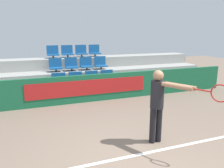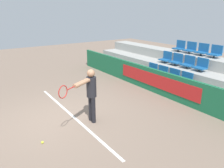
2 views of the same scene
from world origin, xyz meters
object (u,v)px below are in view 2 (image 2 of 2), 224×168
stadium_chair_8 (179,47)px  stadium_chair_11 (215,52)px  stadium_chair_4 (166,58)px  stadium_chair_9 (190,48)px  tennis_ball (42,142)px  stadium_chair_2 (173,76)px  stadium_chair_7 (201,66)px  stadium_chair_6 (188,63)px  stadium_chair_1 (162,73)px  tennis_player (90,91)px  stadium_chair_5 (176,60)px  stadium_chair_10 (202,50)px  stadium_chair_0 (152,70)px  stadium_chair_3 (186,80)px

stadium_chair_8 → stadium_chair_11: same height
stadium_chair_4 → stadium_chair_11: 2.08m
stadium_chair_9 → tennis_ball: bearing=-80.0°
stadium_chair_4 → stadium_chair_9: bearing=55.4°
stadium_chair_2 → stadium_chair_8: size_ratio=1.00×
stadium_chair_7 → stadium_chair_8: size_ratio=1.00×
stadium_chair_6 → stadium_chair_7: (0.61, 0.00, 0.00)m
stadium_chair_1 → tennis_player: (1.01, -4.02, 0.32)m
stadium_chair_5 → stadium_chair_10: (0.61, 0.88, 0.44)m
stadium_chair_0 → stadium_chair_11: size_ratio=1.00×
stadium_chair_9 → tennis_player: stadium_chair_9 is taller
stadium_chair_7 → stadium_chair_10: bearing=124.6°
stadium_chair_5 → tennis_player: tennis_player is taller
stadium_chair_1 → stadium_chair_4: (-0.61, 0.88, 0.44)m
stadium_chair_10 → stadium_chair_1: bearing=-109.0°
stadium_chair_4 → stadium_chair_9: stadium_chair_9 is taller
stadium_chair_2 → stadium_chair_4: stadium_chair_4 is taller
stadium_chair_10 → stadium_chair_11: bearing=0.0°
stadium_chair_5 → stadium_chair_8: stadium_chair_8 is taller
stadium_chair_2 → stadium_chair_3: bearing=0.0°
stadium_chair_8 → tennis_player: 6.04m
stadium_chair_0 → tennis_ball: 5.92m
stadium_chair_4 → stadium_chair_6: bearing=0.0°
stadium_chair_0 → stadium_chair_6: (1.22, 0.88, 0.44)m
tennis_ball → stadium_chair_11: bearing=90.5°
stadium_chair_8 → tennis_player: size_ratio=0.32×
stadium_chair_2 → tennis_ball: bearing=-83.0°
stadium_chair_1 → stadium_chair_2: same height
stadium_chair_8 → stadium_chair_6: bearing=-35.9°
stadium_chair_9 → tennis_player: 5.90m
stadium_chair_10 → tennis_player: (0.40, -5.79, -0.55)m
stadium_chair_8 → stadium_chair_9: 0.61m
stadium_chair_7 → stadium_chair_8: 2.08m
stadium_chair_0 → stadium_chair_5: 1.16m
stadium_chair_5 → stadium_chair_10: bearing=55.4°
stadium_chair_4 → stadium_chair_5: size_ratio=1.00×
stadium_chair_10 → stadium_chair_7: bearing=-55.4°
stadium_chair_0 → stadium_chair_3: (1.83, 0.00, 0.00)m
stadium_chair_5 → stadium_chair_7: same height
stadium_chair_6 → stadium_chair_8: size_ratio=1.00×
stadium_chair_1 → stadium_chair_5: (0.00, 0.88, 0.44)m
tennis_player → tennis_ball: bearing=-107.9°
stadium_chair_5 → stadium_chair_6: same height
stadium_chair_9 → stadium_chair_0: bearing=-109.0°
stadium_chair_9 → tennis_ball: size_ratio=7.88×
stadium_chair_5 → stadium_chair_6: (0.61, 0.00, 0.00)m
stadium_chair_8 → tennis_player: stadium_chair_8 is taller
stadium_chair_3 → stadium_chair_7: (0.00, 0.88, 0.44)m
stadium_chair_3 → stadium_chair_6: (-0.61, 0.88, 0.44)m
stadium_chair_7 → stadium_chair_11: stadium_chair_11 is taller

